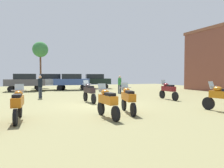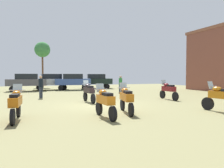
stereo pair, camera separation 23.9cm
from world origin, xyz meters
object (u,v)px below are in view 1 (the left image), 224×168
object	(u,v)px
motorcycle_3	(168,90)
motorcycle_4	(89,91)
person_3	(40,85)
car_5	(50,81)
car_1	(72,81)
car_2	(95,80)
motorcycle_9	(107,101)
motorcycle_5	(223,97)
person_1	(120,83)
tree_2	(40,50)
motorcycle_2	(18,103)
car_3	(25,81)
motorcycle_1	(128,98)

from	to	relation	value
motorcycle_3	motorcycle_4	size ratio (longest dim) A/B	0.99
person_3	car_5	bearing A→B (deg)	-137.96
car_1	car_2	xyz separation A→B (m)	(3.51, 1.54, 0.00)
motorcycle_9	person_3	distance (m)	9.43
motorcycle_5	person_3	bearing A→B (deg)	119.43
motorcycle_4	car_1	distance (m)	12.36
motorcycle_3	car_2	world-z (taller)	car_2
car_1	person_1	world-z (taller)	car_1
car_1	tree_2	distance (m)	9.96
motorcycle_9	car_2	world-z (taller)	car_2
motorcycle_3	motorcycle_9	size ratio (longest dim) A/B	1.05
motorcycle_2	tree_2	world-z (taller)	tree_2
car_3	tree_2	bearing A→B (deg)	-11.02
motorcycle_2	car_2	world-z (taller)	car_2
motorcycle_2	person_1	xyz separation A→B (m)	(8.91, 9.69, 0.34)
car_1	person_1	xyz separation A→B (m)	(3.38, -7.01, -0.12)
motorcycle_1	car_1	size ratio (longest dim) A/B	0.49
motorcycle_1	motorcycle_2	world-z (taller)	motorcycle_1
motorcycle_3	motorcycle_4	world-z (taller)	motorcycle_4
motorcycle_2	motorcycle_5	distance (m)	9.43
car_5	motorcycle_9	bearing A→B (deg)	178.60
motorcycle_3	car_3	bearing A→B (deg)	129.33
motorcycle_4	motorcycle_9	size ratio (longest dim) A/B	1.06
tree_2	car_2	bearing A→B (deg)	-45.48
motorcycle_2	motorcycle_5	world-z (taller)	motorcycle_5
car_5	person_3	xyz separation A→B (m)	(-1.71, -9.59, -0.12)
person_1	motorcycle_1	bearing A→B (deg)	-94.33
motorcycle_1	person_3	world-z (taller)	person_3
car_3	tree_2	size ratio (longest dim) A/B	0.63
motorcycle_5	tree_2	size ratio (longest dim) A/B	0.33
person_3	person_1	bearing A→B (deg)	152.08
motorcycle_1	motorcycle_3	world-z (taller)	motorcycle_3
motorcycle_3	car_1	size ratio (longest dim) A/B	0.49
motorcycle_5	motorcycle_3	bearing A→B (deg)	71.83
person_1	tree_2	world-z (taller)	tree_2
motorcycle_4	person_1	size ratio (longest dim) A/B	1.26
motorcycle_1	person_3	bearing A→B (deg)	123.61
tree_2	motorcycle_5	bearing A→B (deg)	-75.58
person_3	tree_2	world-z (taller)	tree_2
car_2	person_3	size ratio (longest dim) A/B	2.54
motorcycle_1	motorcycle_5	bearing A→B (deg)	-7.67
motorcycle_1	car_5	world-z (taller)	car_5
car_5	person_1	world-z (taller)	car_5
motorcycle_2	car_1	xyz separation A→B (m)	(5.54, 16.70, 0.46)
motorcycle_3	motorcycle_4	distance (m)	5.99
motorcycle_9	person_3	world-z (taller)	person_3
person_3	tree_2	distance (m)	17.30
motorcycle_9	car_3	size ratio (longest dim) A/B	0.48
car_2	car_3	xyz separation A→B (m)	(-8.83, -1.56, 0.00)
car_5	car_3	bearing A→B (deg)	111.42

